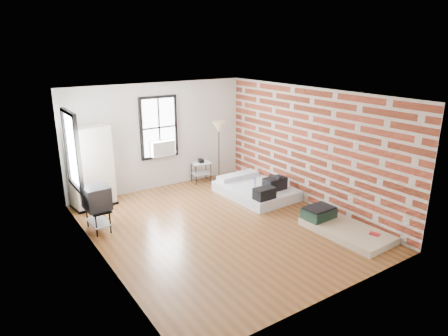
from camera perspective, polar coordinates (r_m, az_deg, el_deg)
ground at (r=8.63m, az=-0.41°, el=-8.35°), size 6.00×6.00×0.00m
room_shell at (r=8.44m, az=-0.47°, el=3.63°), size 5.02×6.02×2.80m
mattress_main at (r=10.25m, az=4.68°, el=-3.06°), size 1.52×2.01×0.63m
mattress_bare at (r=8.70m, az=16.18°, el=-7.99°), size 1.02×1.84×0.39m
wardrobe at (r=9.85m, az=-18.51°, el=0.07°), size 1.04×0.68×1.94m
side_table at (r=11.16m, az=-3.30°, el=0.21°), size 0.56×0.47×0.67m
floor_lamp at (r=11.14m, az=-0.75°, el=5.47°), size 0.36×0.36×1.69m
tv_stand at (r=8.61m, az=-17.73°, el=-4.25°), size 0.51×0.70×0.97m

